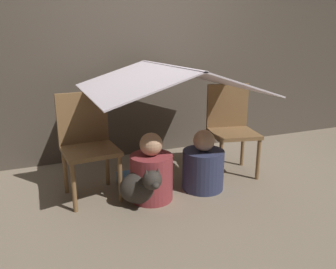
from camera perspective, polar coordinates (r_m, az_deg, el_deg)
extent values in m
plane|color=gray|center=(3.04, 0.58, -9.17)|extent=(8.80, 8.80, 0.00)
cube|color=#4C4238|center=(3.74, -5.84, 15.27)|extent=(7.00, 0.05, 2.50)
cylinder|color=brown|center=(2.66, -16.07, -8.97)|extent=(0.04, 0.04, 0.40)
cylinder|color=brown|center=(2.74, -8.29, -7.71)|extent=(0.04, 0.04, 0.40)
cylinder|color=brown|center=(3.00, -17.48, -6.15)|extent=(0.04, 0.04, 0.40)
cylinder|color=brown|center=(3.07, -10.56, -5.13)|extent=(0.04, 0.04, 0.40)
cube|color=brown|center=(2.78, -13.39, -2.77)|extent=(0.46, 0.46, 0.04)
cube|color=brown|center=(2.91, -14.64, 2.84)|extent=(0.43, 0.06, 0.44)
cylinder|color=brown|center=(3.11, 9.15, -4.78)|extent=(0.04, 0.04, 0.40)
cylinder|color=brown|center=(3.25, 15.42, -4.24)|extent=(0.04, 0.04, 0.40)
cylinder|color=brown|center=(3.44, 7.09, -2.62)|extent=(0.04, 0.04, 0.40)
cylinder|color=brown|center=(3.57, 12.85, -2.22)|extent=(0.04, 0.04, 0.40)
cube|color=brown|center=(3.27, 11.33, 0.19)|extent=(0.51, 0.51, 0.04)
cube|color=brown|center=(3.40, 10.32, 4.97)|extent=(0.43, 0.12, 0.44)
cube|color=silver|center=(2.73, -6.86, 9.41)|extent=(0.70, 1.34, 0.23)
cube|color=silver|center=(2.99, 6.27, 10.00)|extent=(0.70, 1.34, 0.23)
cube|color=silver|center=(2.83, 0.00, 11.95)|extent=(0.04, 1.34, 0.01)
cylinder|color=maroon|center=(2.76, -2.87, -7.44)|extent=(0.35, 0.35, 0.39)
sphere|color=tan|center=(2.66, -2.96, -1.71)|extent=(0.19, 0.19, 0.19)
cylinder|color=#2D3351|center=(2.97, 6.12, -6.10)|extent=(0.37, 0.37, 0.36)
sphere|color=tan|center=(2.88, 6.28, -1.04)|extent=(0.19, 0.19, 0.19)
ellipsoid|color=#332D28|center=(2.72, -3.91, -8.94)|extent=(0.44, 0.24, 0.30)
sphere|color=#332D28|center=(2.53, -2.78, -7.93)|extent=(0.15, 0.15, 0.15)
ellipsoid|color=#332D28|center=(2.47, -2.23, -8.85)|extent=(0.06, 0.08, 0.05)
cone|color=#332D28|center=(2.49, -3.80, -6.80)|extent=(0.05, 0.05, 0.07)
cone|color=#332D28|center=(2.52, -1.81, -6.51)|extent=(0.05, 0.05, 0.07)
cube|color=#4C7FB2|center=(3.08, -4.76, -7.85)|extent=(0.39, 0.31, 0.10)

